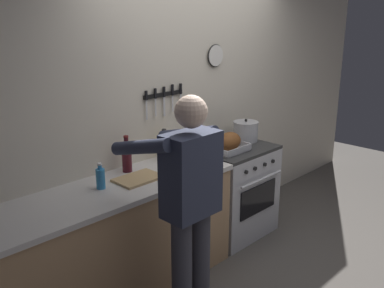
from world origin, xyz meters
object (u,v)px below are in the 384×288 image
Objects in this scene: bottle_wine_red at (127,157)px; stove at (232,190)px; person_cook at (189,200)px; roasting_pan at (229,143)px; bottle_cooking_oil at (164,147)px; stock_pot at (246,131)px; cutting_board at (138,178)px; bottle_dish_soap at (101,178)px.

stove is at bearing -9.62° from bottle_wine_red.
roasting_pan is at bearing -67.02° from person_cook.
stove is 0.93m from bottle_cooking_oil.
person_cook reaches higher than stove.
stock_pot reaches higher than cutting_board.
cutting_board is at bearing -104.84° from bottle_wine_red.
roasting_pan is at bearing -24.60° from bottle_cooking_oil.
stove is 2.56× the size of roasting_pan.
bottle_cooking_oil is at bearing -37.85° from person_cook.
bottle_dish_soap is at bearing -179.48° from stock_pot.
person_cook is 1.69m from stock_pot.
bottle_wine_red reaches higher than cutting_board.
bottle_dish_soap is at bearing 168.94° from cutting_board.
person_cook is at bearing -152.35° from roasting_pan.
stove is 2.98× the size of bottle_wine_red.
person_cook reaches higher than cutting_board.
stock_pot is at bearing 0.52° from bottle_dish_soap.
cutting_board is 1.30× the size of bottle_cooking_oil.
bottle_cooking_oil reaches higher than bottle_dish_soap.
roasting_pan is 1.78× the size of bottle_dish_soap.
stove is at bearing -1.60° from bottle_dish_soap.
bottle_cooking_oil is at bearing 163.94° from stove.
stove is at bearing -167.38° from stock_pot.
roasting_pan is (-0.14, -0.06, 0.53)m from stove.
bottle_wine_red is (-1.00, 0.25, 0.04)m from roasting_pan.
stock_pot is 0.84× the size of bottle_wine_red.
person_cook is 0.73m from bottle_dish_soap.
cutting_board is at bearing -12.46° from person_cook.
roasting_pan is at bearing -157.18° from stove.
stove is 1.52m from person_cook.
bottle_cooking_oil is at bearing 11.91° from bottle_dish_soap.
person_cook reaches higher than stock_pot.
bottle_wine_red is at bearing 75.16° from cutting_board.
person_cook is 6.01× the size of bottle_cooking_oil.
roasting_pan is 0.63m from bottle_cooking_oil.
stock_pot is (0.40, 0.12, 0.02)m from roasting_pan.
bottle_dish_soap is at bearing -157.18° from bottle_wine_red.
cutting_board reaches higher than stove.
bottle_dish_soap reaches higher than cutting_board.
stove is 0.55m from roasting_pan.
stock_pot is 1.75m from bottle_dish_soap.
cutting_board is (0.09, 0.64, -0.04)m from person_cook.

